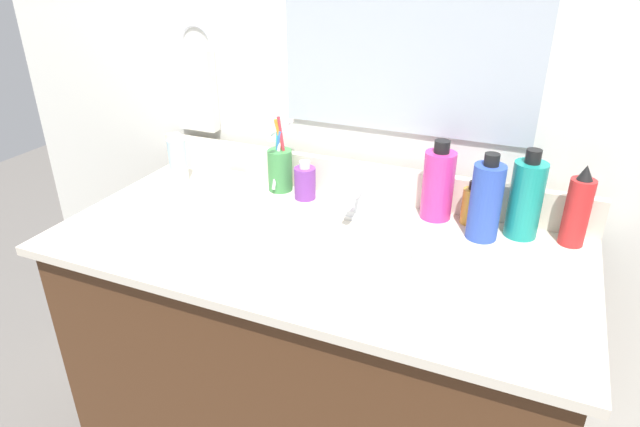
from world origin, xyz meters
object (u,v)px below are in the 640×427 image
at_px(cup_green, 280,168).
at_px(soap_bar, 231,178).
at_px(bottle_oil_amber, 470,205).
at_px(faucet, 358,208).
at_px(bottle_mouthwash_teal, 526,199).
at_px(hand_towel, 197,90).
at_px(bottle_spray_red, 578,209).
at_px(bottle_gel_clear, 178,159).
at_px(bottle_cream_purple, 305,182).
at_px(bottle_soap_pink, 438,184).
at_px(bottle_shampoo_blue, 486,201).

relative_size(cup_green, soap_bar, 3.06).
relative_size(bottle_oil_amber, cup_green, 0.53).
bearing_deg(faucet, bottle_mouthwash_teal, 10.48).
distance_m(hand_towel, bottle_mouthwash_teal, 0.89).
height_order(bottle_spray_red, soap_bar, bottle_spray_red).
bearing_deg(bottle_gel_clear, bottle_cream_purple, 5.11).
xyz_separation_m(hand_towel, bottle_cream_purple, (0.36, -0.09, -0.18)).
distance_m(bottle_oil_amber, bottle_soap_pink, 0.09).
bearing_deg(bottle_shampoo_blue, bottle_spray_red, 14.90).
distance_m(bottle_spray_red, bottle_mouthwash_teal, 0.10).
height_order(bottle_spray_red, bottle_mouthwash_teal, bottle_mouthwash_teal).
height_order(faucet, bottle_oil_amber, bottle_oil_amber).
distance_m(bottle_soap_pink, bottle_mouthwash_teal, 0.19).
xyz_separation_m(bottle_gel_clear, bottle_mouthwash_teal, (0.87, 0.04, 0.03)).
height_order(bottle_spray_red, cup_green, cup_green).
bearing_deg(cup_green, hand_towel, 167.12).
relative_size(hand_towel, bottle_spray_red, 1.23).
height_order(bottle_oil_amber, cup_green, cup_green).
bearing_deg(bottle_spray_red, bottle_mouthwash_teal, -178.19).
height_order(bottle_soap_pink, soap_bar, bottle_soap_pink).
bearing_deg(soap_bar, faucet, -10.17).
bearing_deg(hand_towel, cup_green, -12.88).
xyz_separation_m(bottle_oil_amber, soap_bar, (-0.63, -0.01, -0.03)).
relative_size(bottle_soap_pink, bottle_mouthwash_teal, 0.94).
relative_size(bottle_shampoo_blue, cup_green, 0.99).
height_order(bottle_mouthwash_teal, soap_bar, bottle_mouthwash_teal).
bearing_deg(soap_bar, bottle_cream_purple, -3.63).
bearing_deg(bottle_mouthwash_teal, bottle_oil_amber, 172.59).
bearing_deg(bottle_mouthwash_teal, soap_bar, 179.69).
xyz_separation_m(hand_towel, bottle_shampoo_blue, (0.80, -0.12, -0.13)).
distance_m(hand_towel, cup_green, 0.33).
bearing_deg(bottle_soap_pink, hand_towel, 174.77).
relative_size(bottle_shampoo_blue, bottle_mouthwash_teal, 0.97).
bearing_deg(bottle_mouthwash_teal, bottle_soap_pink, 175.72).
xyz_separation_m(bottle_gel_clear, soap_bar, (0.13, 0.05, -0.05)).
xyz_separation_m(bottle_spray_red, cup_green, (-0.70, 0.01, -0.02)).
relative_size(bottle_shampoo_blue, bottle_cream_purple, 1.95).
bearing_deg(bottle_mouthwash_teal, faucet, -169.52).
height_order(hand_towel, bottle_gel_clear, hand_towel).
distance_m(bottle_soap_pink, bottle_shampoo_blue, 0.13).
xyz_separation_m(bottle_spray_red, soap_bar, (-0.85, 0.00, -0.07)).
bearing_deg(bottle_oil_amber, cup_green, -179.78).
bearing_deg(bottle_oil_amber, bottle_soap_pink, -179.65).
xyz_separation_m(bottle_gel_clear, bottle_cream_purple, (0.36, 0.03, -0.02)).
bearing_deg(bottle_cream_purple, bottle_gel_clear, -174.89).
relative_size(bottle_spray_red, bottle_cream_purple, 1.81).
distance_m(faucet, bottle_mouthwash_teal, 0.37).
bearing_deg(soap_bar, bottle_soap_pink, 1.07).
height_order(bottle_gel_clear, bottle_soap_pink, bottle_soap_pink).
relative_size(bottle_spray_red, bottle_soap_pink, 0.96).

